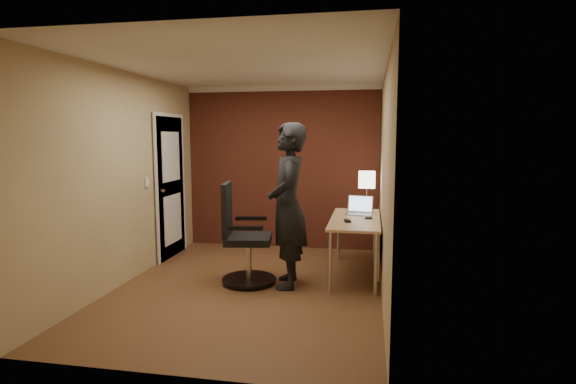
{
  "coord_description": "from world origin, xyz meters",
  "views": [
    {
      "loc": [
        1.34,
        -4.89,
        1.74
      ],
      "look_at": [
        0.35,
        0.55,
        1.05
      ],
      "focal_mm": 28.0,
      "sensor_mm": 36.0,
      "label": 1
    }
  ],
  "objects_px": {
    "laptop": "(359,209)",
    "wallet": "(369,217)",
    "desk_lamp": "(367,180)",
    "office_chair": "(242,240)",
    "desk": "(361,229)",
    "person": "(288,206)",
    "mouse": "(347,221)"
  },
  "relations": [
    {
      "from": "desk",
      "to": "desk_lamp",
      "type": "height_order",
      "value": "desk_lamp"
    },
    {
      "from": "laptop",
      "to": "wallet",
      "type": "height_order",
      "value": "laptop"
    },
    {
      "from": "desk_lamp",
      "to": "mouse",
      "type": "height_order",
      "value": "desk_lamp"
    },
    {
      "from": "laptop",
      "to": "wallet",
      "type": "distance_m",
      "value": 0.34
    },
    {
      "from": "desk",
      "to": "laptop",
      "type": "bearing_deg",
      "value": 95.46
    },
    {
      "from": "laptop",
      "to": "office_chair",
      "type": "xyz_separation_m",
      "value": [
        -1.34,
        -0.87,
        -0.28
      ]
    },
    {
      "from": "laptop",
      "to": "desk",
      "type": "bearing_deg",
      "value": -84.54
    },
    {
      "from": "desk_lamp",
      "to": "mouse",
      "type": "distance_m",
      "value": 1.0
    },
    {
      "from": "desk_lamp",
      "to": "person",
      "type": "bearing_deg",
      "value": -127.74
    },
    {
      "from": "laptop",
      "to": "wallet",
      "type": "bearing_deg",
      "value": -68.91
    },
    {
      "from": "mouse",
      "to": "person",
      "type": "xyz_separation_m",
      "value": [
        -0.67,
        -0.25,
        0.2
      ]
    },
    {
      "from": "wallet",
      "to": "office_chair",
      "type": "bearing_deg",
      "value": -159.18
    },
    {
      "from": "wallet",
      "to": "office_chair",
      "type": "distance_m",
      "value": 1.58
    },
    {
      "from": "mouse",
      "to": "desk",
      "type": "bearing_deg",
      "value": 41.74
    },
    {
      "from": "wallet",
      "to": "office_chair",
      "type": "relative_size",
      "value": 0.09
    },
    {
      "from": "desk_lamp",
      "to": "wallet",
      "type": "bearing_deg",
      "value": -86.7
    },
    {
      "from": "office_chair",
      "to": "desk",
      "type": "bearing_deg",
      "value": 21.45
    },
    {
      "from": "desk",
      "to": "wallet",
      "type": "relative_size",
      "value": 13.64
    },
    {
      "from": "laptop",
      "to": "person",
      "type": "distance_m",
      "value": 1.18
    },
    {
      "from": "laptop",
      "to": "person",
      "type": "relative_size",
      "value": 0.19
    },
    {
      "from": "laptop",
      "to": "mouse",
      "type": "relative_size",
      "value": 3.65
    },
    {
      "from": "desk",
      "to": "mouse",
      "type": "bearing_deg",
      "value": -119.67
    },
    {
      "from": "desk_lamp",
      "to": "office_chair",
      "type": "bearing_deg",
      "value": -141.09
    },
    {
      "from": "wallet",
      "to": "office_chair",
      "type": "xyz_separation_m",
      "value": [
        -1.46,
        -0.55,
        -0.22
      ]
    },
    {
      "from": "mouse",
      "to": "office_chair",
      "type": "distance_m",
      "value": 1.26
    },
    {
      "from": "office_chair",
      "to": "desk_lamp",
      "type": "bearing_deg",
      "value": 38.91
    },
    {
      "from": "desk_lamp",
      "to": "person",
      "type": "distance_m",
      "value": 1.45
    },
    {
      "from": "desk",
      "to": "mouse",
      "type": "height_order",
      "value": "mouse"
    },
    {
      "from": "desk_lamp",
      "to": "person",
      "type": "xyz_separation_m",
      "value": [
        -0.88,
        -1.14,
        -0.2
      ]
    },
    {
      "from": "desk_lamp",
      "to": "laptop",
      "type": "relative_size",
      "value": 1.46
    },
    {
      "from": "laptop",
      "to": "wallet",
      "type": "xyz_separation_m",
      "value": [
        0.12,
        -0.31,
        -0.05
      ]
    },
    {
      "from": "person",
      "to": "desk_lamp",
      "type": "bearing_deg",
      "value": 133.06
    }
  ]
}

